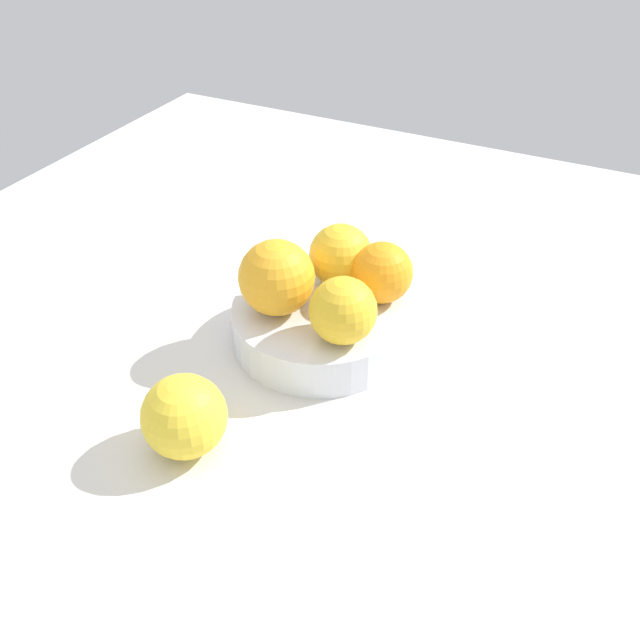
% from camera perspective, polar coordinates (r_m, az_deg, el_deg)
% --- Properties ---
extents(ground_plane, '(1.10, 1.10, 0.02)m').
position_cam_1_polar(ground_plane, '(0.70, 0.00, -2.29)').
color(ground_plane, silver).
extents(fruit_bowl, '(0.17, 0.17, 0.04)m').
position_cam_1_polar(fruit_bowl, '(0.68, 0.00, -0.35)').
color(fruit_bowl, silver).
rests_on(fruit_bowl, ground_plane).
extents(orange_in_bowl_0, '(0.06, 0.06, 0.06)m').
position_cam_1_polar(orange_in_bowl_0, '(0.68, 1.50, 5.47)').
color(orange_in_bowl_0, yellow).
rests_on(orange_in_bowl_0, fruit_bowl).
extents(orange_in_bowl_1, '(0.06, 0.06, 0.06)m').
position_cam_1_polar(orange_in_bowl_1, '(0.66, 5.20, 3.97)').
color(orange_in_bowl_1, orange).
rests_on(orange_in_bowl_1, fruit_bowl).
extents(orange_in_bowl_2, '(0.06, 0.06, 0.06)m').
position_cam_1_polar(orange_in_bowl_2, '(0.61, 1.93, 0.79)').
color(orange_in_bowl_2, yellow).
rests_on(orange_in_bowl_2, fruit_bowl).
extents(orange_in_bowl_3, '(0.07, 0.07, 0.07)m').
position_cam_1_polar(orange_in_bowl_3, '(0.64, -3.65, 3.56)').
color(orange_in_bowl_3, '#F9A823').
rests_on(orange_in_bowl_3, fruit_bowl).
extents(orange_loose_0, '(0.07, 0.07, 0.07)m').
position_cam_1_polar(orange_loose_0, '(0.57, -11.30, -7.93)').
color(orange_loose_0, yellow).
rests_on(orange_loose_0, ground_plane).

